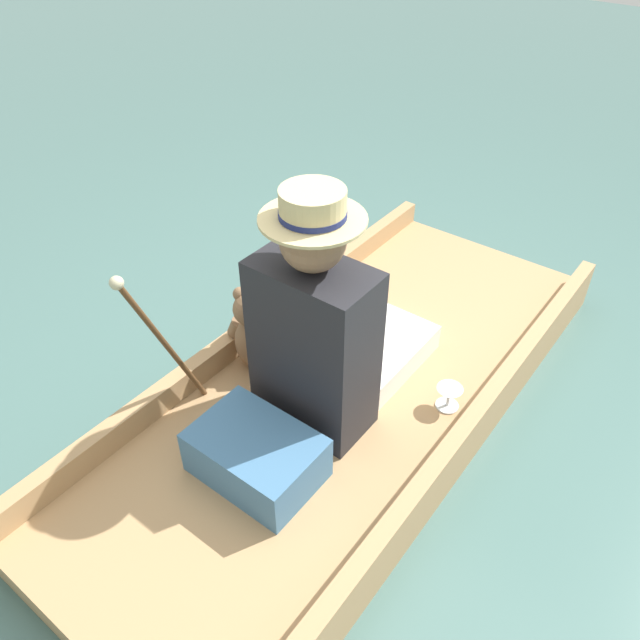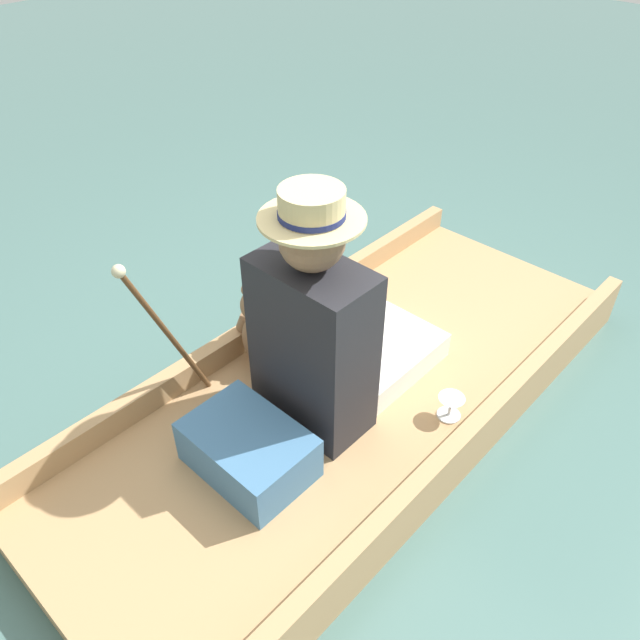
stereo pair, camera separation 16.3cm
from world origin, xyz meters
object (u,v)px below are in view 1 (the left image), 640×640
Objects in this scene: wine_glass at (449,394)px; walking_cane at (156,333)px; teddy_bear at (253,332)px; seated_person at (327,333)px.

walking_cane is at bearing -139.51° from wine_glass.
teddy_bear is 0.47m from walking_cane.
walking_cane is (-0.05, -0.40, 0.24)m from teddy_bear.
teddy_bear is at bearing -160.15° from wine_glass.
walking_cane is (-0.78, -0.66, 0.34)m from wine_glass.
teddy_bear is (-0.36, -0.01, -0.17)m from seated_person.
walking_cane is at bearing -144.04° from seated_person.
wine_glass is 0.14× the size of walking_cane.
wine_glass is (0.73, 0.26, -0.11)m from teddy_bear.
walking_cane is at bearing -96.47° from teddy_bear.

